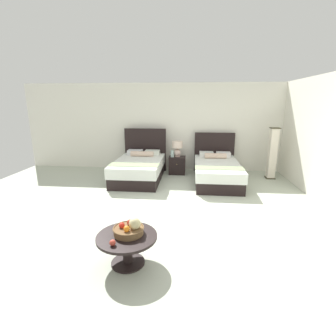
{
  "coord_description": "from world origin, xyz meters",
  "views": [
    {
      "loc": [
        0.36,
        -4.68,
        2.08
      ],
      "look_at": [
        -0.13,
        0.55,
        0.7
      ],
      "focal_mm": 26.64,
      "sensor_mm": 36.0,
      "label": 1
    }
  ],
  "objects_px": {
    "table_lamp": "(177,147)",
    "bed_near_corner": "(216,170)",
    "bed_near_window": "(140,168)",
    "vase": "(172,154)",
    "coffee_table": "(127,243)",
    "fruit_bowl": "(130,229)",
    "floor_lamp_corner": "(272,154)",
    "nightstand": "(177,165)",
    "loose_apple": "(113,243)"
  },
  "relations": [
    {
      "from": "coffee_table",
      "to": "floor_lamp_corner",
      "type": "xyz_separation_m",
      "value": [
        3.05,
        4.19,
        0.41
      ]
    },
    {
      "from": "nightstand",
      "to": "fruit_bowl",
      "type": "distance_m",
      "value": 4.4
    },
    {
      "from": "nightstand",
      "to": "table_lamp",
      "type": "height_order",
      "value": "table_lamp"
    },
    {
      "from": "floor_lamp_corner",
      "to": "vase",
      "type": "bearing_deg",
      "value": 176.12
    },
    {
      "from": "fruit_bowl",
      "to": "loose_apple",
      "type": "xyz_separation_m",
      "value": [
        -0.14,
        -0.29,
        -0.04
      ]
    },
    {
      "from": "fruit_bowl",
      "to": "floor_lamp_corner",
      "type": "distance_m",
      "value": 5.14
    },
    {
      "from": "nightstand",
      "to": "vase",
      "type": "xyz_separation_m",
      "value": [
        -0.15,
        -0.04,
        0.36
      ]
    },
    {
      "from": "bed_near_window",
      "to": "fruit_bowl",
      "type": "relative_size",
      "value": 5.04
    },
    {
      "from": "bed_near_corner",
      "to": "coffee_table",
      "type": "bearing_deg",
      "value": -111.68
    },
    {
      "from": "nightstand",
      "to": "coffee_table",
      "type": "xyz_separation_m",
      "value": [
        -0.4,
        -4.42,
        0.04
      ]
    },
    {
      "from": "coffee_table",
      "to": "fruit_bowl",
      "type": "xyz_separation_m",
      "value": [
        0.03,
        0.04,
        0.18
      ]
    },
    {
      "from": "bed_near_window",
      "to": "vase",
      "type": "height_order",
      "value": "bed_near_window"
    },
    {
      "from": "vase",
      "to": "loose_apple",
      "type": "bearing_deg",
      "value": -94.47
    },
    {
      "from": "table_lamp",
      "to": "fruit_bowl",
      "type": "distance_m",
      "value": 4.42
    },
    {
      "from": "table_lamp",
      "to": "loose_apple",
      "type": "relative_size",
      "value": 6.16
    },
    {
      "from": "nightstand",
      "to": "vase",
      "type": "distance_m",
      "value": 0.39
    },
    {
      "from": "bed_near_window",
      "to": "loose_apple",
      "type": "height_order",
      "value": "bed_near_window"
    },
    {
      "from": "bed_near_corner",
      "to": "floor_lamp_corner",
      "type": "relative_size",
      "value": 1.54
    },
    {
      "from": "fruit_bowl",
      "to": "bed_near_corner",
      "type": "bearing_deg",
      "value": 68.46
    },
    {
      "from": "bed_near_window",
      "to": "bed_near_corner",
      "type": "bearing_deg",
      "value": 0.03
    },
    {
      "from": "bed_near_window",
      "to": "bed_near_corner",
      "type": "distance_m",
      "value": 2.12
    },
    {
      "from": "fruit_bowl",
      "to": "vase",
      "type": "bearing_deg",
      "value": 87.03
    },
    {
      "from": "nightstand",
      "to": "coffee_table",
      "type": "bearing_deg",
      "value": -95.16
    },
    {
      "from": "nightstand",
      "to": "bed_near_corner",
      "type": "bearing_deg",
      "value": -29.77
    },
    {
      "from": "bed_near_corner",
      "to": "loose_apple",
      "type": "xyz_separation_m",
      "value": [
        -1.61,
        -4.03,
        0.15
      ]
    },
    {
      "from": "bed_near_corner",
      "to": "table_lamp",
      "type": "height_order",
      "value": "bed_near_corner"
    },
    {
      "from": "nightstand",
      "to": "floor_lamp_corner",
      "type": "distance_m",
      "value": 2.7
    },
    {
      "from": "floor_lamp_corner",
      "to": "table_lamp",
      "type": "bearing_deg",
      "value": 174.62
    },
    {
      "from": "table_lamp",
      "to": "fruit_bowl",
      "type": "bearing_deg",
      "value": -94.83
    },
    {
      "from": "table_lamp",
      "to": "coffee_table",
      "type": "distance_m",
      "value": 4.48
    },
    {
      "from": "bed_near_corner",
      "to": "floor_lamp_corner",
      "type": "distance_m",
      "value": 1.65
    },
    {
      "from": "bed_near_corner",
      "to": "floor_lamp_corner",
      "type": "height_order",
      "value": "floor_lamp_corner"
    },
    {
      "from": "bed_near_window",
      "to": "loose_apple",
      "type": "xyz_separation_m",
      "value": [
        0.51,
        -4.03,
        0.13
      ]
    },
    {
      "from": "table_lamp",
      "to": "floor_lamp_corner",
      "type": "height_order",
      "value": "floor_lamp_corner"
    },
    {
      "from": "vase",
      "to": "floor_lamp_corner",
      "type": "distance_m",
      "value": 2.81
    },
    {
      "from": "loose_apple",
      "to": "vase",
      "type": "bearing_deg",
      "value": 85.53
    },
    {
      "from": "nightstand",
      "to": "bed_near_window",
      "type": "bearing_deg",
      "value": -148.03
    },
    {
      "from": "bed_near_window",
      "to": "loose_apple",
      "type": "bearing_deg",
      "value": -82.83
    },
    {
      "from": "loose_apple",
      "to": "floor_lamp_corner",
      "type": "height_order",
      "value": "floor_lamp_corner"
    },
    {
      "from": "vase",
      "to": "coffee_table",
      "type": "distance_m",
      "value": 4.4
    },
    {
      "from": "floor_lamp_corner",
      "to": "bed_near_window",
      "type": "bearing_deg",
      "value": -173.72
    },
    {
      "from": "bed_near_corner",
      "to": "floor_lamp_corner",
      "type": "xyz_separation_m",
      "value": [
        1.55,
        0.4,
        0.41
      ]
    },
    {
      "from": "nightstand",
      "to": "table_lamp",
      "type": "relative_size",
      "value": 1.12
    },
    {
      "from": "fruit_bowl",
      "to": "floor_lamp_corner",
      "type": "bearing_deg",
      "value": 53.86
    },
    {
      "from": "nightstand",
      "to": "coffee_table",
      "type": "relative_size",
      "value": 0.66
    },
    {
      "from": "coffee_table",
      "to": "loose_apple",
      "type": "bearing_deg",
      "value": -113.87
    },
    {
      "from": "bed_near_corner",
      "to": "coffee_table",
      "type": "distance_m",
      "value": 4.07
    },
    {
      "from": "vase",
      "to": "fruit_bowl",
      "type": "distance_m",
      "value": 4.34
    },
    {
      "from": "table_lamp",
      "to": "coffee_table",
      "type": "height_order",
      "value": "table_lamp"
    },
    {
      "from": "table_lamp",
      "to": "bed_near_corner",
      "type": "bearing_deg",
      "value": -30.54
    }
  ]
}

